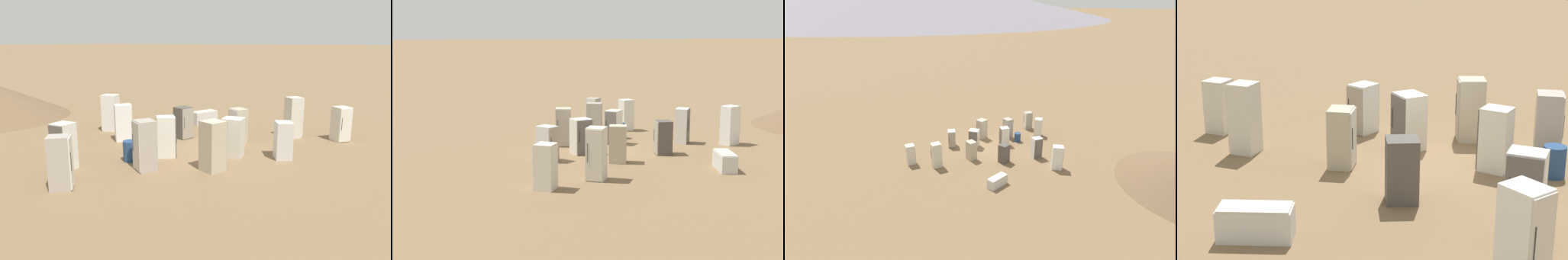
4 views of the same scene
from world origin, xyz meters
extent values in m
plane|color=brown|center=(0.00, 0.00, 0.00)|extent=(1000.00, 1000.00, 0.00)
cube|color=#B2A88E|center=(2.26, -0.07, 0.76)|extent=(0.83, 0.88, 1.53)
cube|color=#BCB7AD|center=(1.98, 0.07, 0.76)|extent=(0.33, 0.61, 1.47)
cylinder|color=#2D2D2D|center=(2.06, 0.30, 0.84)|extent=(0.02, 0.02, 0.53)
cube|color=#A89E93|center=(-2.95, 0.98, 0.89)|extent=(0.91, 0.94, 1.78)
cube|color=#BCB7AD|center=(-3.25, 1.15, 0.89)|extent=(0.37, 0.62, 1.71)
cylinder|color=#2D2D2D|center=(-3.15, 1.38, 0.98)|extent=(0.02, 0.02, 0.62)
cube|color=white|center=(0.81, 6.34, 0.92)|extent=(0.80, 0.89, 1.84)
cube|color=beige|center=(0.68, 6.71, 0.92)|extent=(0.55, 0.22, 1.77)
cylinder|color=#2D2D2D|center=(0.87, 6.81, 1.01)|extent=(0.02, 0.02, 0.64)
cube|color=silver|center=(0.92, -2.65, 0.73)|extent=(0.94, 0.91, 1.45)
cube|color=gray|center=(1.24, -2.45, 0.73)|extent=(0.35, 0.52, 1.39)
cylinder|color=#2D2D2D|center=(1.38, -2.61, 0.80)|extent=(0.02, 0.02, 0.51)
cube|color=silver|center=(-1.31, 1.32, 0.81)|extent=(0.90, 0.91, 1.62)
cube|color=#56514C|center=(-1.07, 1.04, 0.81)|extent=(0.46, 0.41, 1.55)
cylinder|color=#2D2D2D|center=(-1.20, 0.88, 0.89)|extent=(0.02, 0.02, 0.57)
cube|color=beige|center=(4.41, -1.87, 0.96)|extent=(0.90, 0.90, 1.91)
cube|color=beige|center=(4.68, -2.08, 0.96)|extent=(0.41, 0.51, 1.83)
cylinder|color=#2D2D2D|center=(4.57, -2.28, 1.05)|extent=(0.02, 0.02, 0.67)
cube|color=silver|center=(4.84, 3.27, 0.33)|extent=(1.58, 1.05, 0.66)
cube|color=beige|center=(4.84, 3.27, 0.68)|extent=(1.52, 1.01, 0.04)
cube|color=#B2A88E|center=(-1.76, -1.05, 0.89)|extent=(0.90, 0.89, 1.78)
cube|color=gray|center=(-1.41, -1.17, 0.89)|extent=(0.25, 0.65, 1.71)
cylinder|color=#2D2D2D|center=(-1.46, -1.42, 0.98)|extent=(0.02, 0.02, 0.62)
cube|color=beige|center=(0.14, -0.88, 0.77)|extent=(0.79, 0.88, 1.54)
cube|color=#56514C|center=(0.49, -0.83, 0.77)|extent=(0.16, 0.74, 1.48)
cylinder|color=#2D2D2D|center=(0.57, -1.09, 0.85)|extent=(0.02, 0.02, 0.54)
cube|color=white|center=(-0.33, 4.45, 0.84)|extent=(0.93, 0.91, 1.68)
cube|color=#56514C|center=(-0.13, 4.68, 0.84)|extent=(0.57, 0.49, 1.61)
cylinder|color=#2D2D2D|center=(0.08, 4.53, 0.92)|extent=(0.02, 0.02, 0.59)
cube|color=#4C4742|center=(1.54, 2.42, 0.73)|extent=(0.83, 0.78, 1.47)
cube|color=gray|center=(1.46, 2.10, 0.73)|extent=(0.66, 0.20, 1.41)
cylinder|color=#2D2D2D|center=(1.21, 2.13, 0.81)|extent=(0.02, 0.02, 0.51)
cube|color=beige|center=(4.94, -3.91, 0.78)|extent=(0.91, 0.90, 1.57)
cube|color=silver|center=(4.73, -4.18, 0.78)|extent=(0.52, 0.43, 1.50)
cylinder|color=#2D2D2D|center=(4.53, -4.05, 0.86)|extent=(0.02, 0.02, 0.55)
cylinder|color=navy|center=(-2.48, 2.12, 0.39)|extent=(0.55, 0.55, 0.78)
camera|label=1|loc=(-12.86, -7.38, 4.45)|focal=35.00mm
camera|label=2|loc=(21.92, -8.95, 5.15)|focal=50.00mm
camera|label=3|loc=(21.20, 9.89, 11.68)|focal=28.00mm
camera|label=4|loc=(6.07, 14.92, 5.91)|focal=60.00mm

